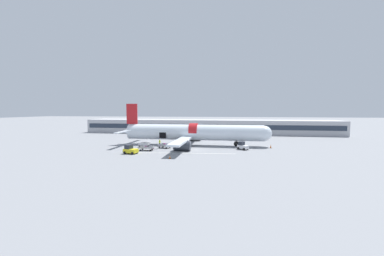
{
  "coord_description": "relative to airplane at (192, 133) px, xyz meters",
  "views": [
    {
      "loc": [
        8.25,
        -50.07,
        8.71
      ],
      "look_at": [
        -0.91,
        5.6,
        4.41
      ],
      "focal_mm": 22.0,
      "sensor_mm": 36.0,
      "label": 1
    }
  ],
  "objects": [
    {
      "name": "ground_plane",
      "position": [
        1.19,
        -7.17,
        -3.09
      ],
      "size": [
        500.0,
        500.0,
        0.0
      ],
      "primitive_type": "plane",
      "color": "gray"
    },
    {
      "name": "apron_marking_line",
      "position": [
        -0.68,
        -11.15,
        -3.09
      ],
      "size": [
        22.37,
        2.46,
        0.01
      ],
      "color": "silver",
      "rests_on": "ground_plane"
    },
    {
      "name": "terminal_strip",
      "position": [
        1.19,
        31.51,
        -0.56
      ],
      "size": [
        92.89,
        11.82,
        5.06
      ],
      "color": "#B2B2B7",
      "rests_on": "ground_plane"
    },
    {
      "name": "airplane",
      "position": [
        0.0,
        0.0,
        0.0
      ],
      "size": [
        37.68,
        32.36,
        10.34
      ],
      "color": "silver",
      "rests_on": "ground_plane"
    },
    {
      "name": "baggage_tug_lead",
      "position": [
        12.12,
        -4.63,
        -2.37
      ],
      "size": [
        2.64,
        2.53,
        1.76
      ],
      "color": "silver",
      "rests_on": "ground_plane"
    },
    {
      "name": "baggage_tug_mid",
      "position": [
        -10.36,
        -13.29,
        -2.34
      ],
      "size": [
        3.06,
        2.42,
        1.77
      ],
      "color": "yellow",
      "rests_on": "ground_plane"
    },
    {
      "name": "baggage_cart_loading",
      "position": [
        -5.47,
        -5.41,
        -2.55
      ],
      "size": [
        3.61,
        2.44,
        1.13
      ],
      "color": "#999BA0",
      "rests_on": "ground_plane"
    },
    {
      "name": "baggage_cart_queued",
      "position": [
        -10.64,
        -4.77,
        -2.57
      ],
      "size": [
        3.38,
        1.94,
        1.08
      ],
      "color": "#B7BABF",
      "rests_on": "ground_plane"
    },
    {
      "name": "baggage_cart_empty",
      "position": [
        -8.36,
        -9.23,
        -2.59
      ],
      "size": [
        4.05,
        2.32,
        1.08
      ],
      "color": "#999BA0",
      "rests_on": "ground_plane"
    },
    {
      "name": "ground_crew_loader_a",
      "position": [
        -1.86,
        -3.27,
        -2.24
      ],
      "size": [
        0.56,
        0.48,
        1.63
      ],
      "color": "black",
      "rests_on": "ground_plane"
    },
    {
      "name": "ground_crew_loader_b",
      "position": [
        -7.35,
        -3.15,
        -2.21
      ],
      "size": [
        0.43,
        0.58,
        1.67
      ],
      "color": "#1E2338",
      "rests_on": "ground_plane"
    },
    {
      "name": "ground_crew_driver",
      "position": [
        -1.99,
        -5.59,
        -2.27
      ],
      "size": [
        0.5,
        0.5,
        1.57
      ],
      "color": "black",
      "rests_on": "ground_plane"
    },
    {
      "name": "suitcase_on_tarmac_upright",
      "position": [
        -7.87,
        -6.72,
        -2.76
      ],
      "size": [
        0.39,
        0.3,
        0.77
      ],
      "color": "#721951",
      "rests_on": "ground_plane"
    },
    {
      "name": "safety_cone_nose",
      "position": [
        18.61,
        -1.53,
        -2.74
      ],
      "size": [
        0.52,
        0.52,
        0.76
      ],
      "color": "black",
      "rests_on": "ground_plane"
    },
    {
      "name": "safety_cone_engine_left",
      "position": [
        -1.26,
        -16.77,
        -2.79
      ],
      "size": [
        0.46,
        0.46,
        0.66
      ],
      "color": "black",
      "rests_on": "ground_plane"
    }
  ]
}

